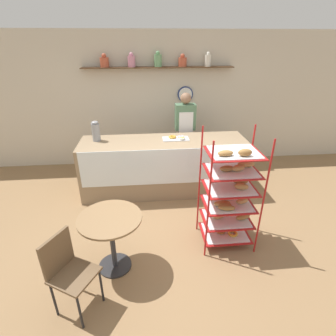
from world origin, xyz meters
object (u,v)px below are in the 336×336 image
object	(u,v)px
pastry_rack	(230,194)
person_worker	(185,131)
cafe_chair	(67,267)
cafe_table	(111,230)
donut_tray_counter	(177,138)
coffee_carafe	(96,131)

from	to	relation	value
pastry_rack	person_worker	distance (m)	2.12
person_worker	cafe_chair	size ratio (longest dim) A/B	1.87
pastry_rack	cafe_chair	bearing A→B (deg)	-156.18
person_worker	cafe_table	bearing A→B (deg)	-116.58
person_worker	cafe_chair	bearing A→B (deg)	-118.61
pastry_rack	donut_tray_counter	bearing A→B (deg)	107.68
coffee_carafe	donut_tray_counter	bearing A→B (deg)	-1.88
pastry_rack	person_worker	size ratio (longest dim) A/B	0.96
cafe_chair	donut_tray_counter	xyz separation A→B (m)	(1.37, 2.34, 0.44)
cafe_chair	coffee_carafe	size ratio (longest dim) A/B	2.55
coffee_carafe	pastry_rack	bearing A→B (deg)	-40.00
cafe_chair	coffee_carafe	distance (m)	2.45
pastry_rack	donut_tray_counter	world-z (taller)	pastry_rack
person_worker	coffee_carafe	distance (m)	1.70
cafe_table	cafe_chair	xyz separation A→B (m)	(-0.38, -0.49, -0.01)
pastry_rack	coffee_carafe	size ratio (longest dim) A/B	4.56
pastry_rack	person_worker	bearing A→B (deg)	97.16
pastry_rack	cafe_table	bearing A→B (deg)	-167.45
cafe_chair	cafe_table	bearing A→B (deg)	-7.85
coffee_carafe	person_worker	bearing A→B (deg)	18.46
pastry_rack	cafe_table	distance (m)	1.52
pastry_rack	coffee_carafe	bearing A→B (deg)	140.00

